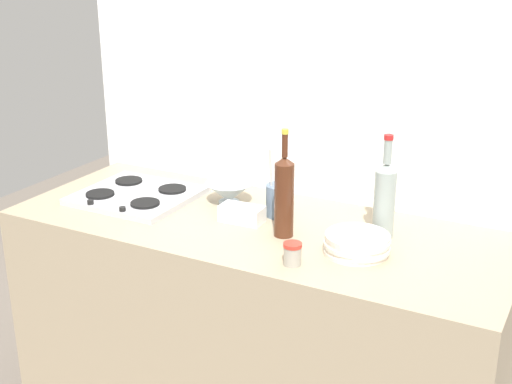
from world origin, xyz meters
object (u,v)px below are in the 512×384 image
at_px(plate_stack, 357,244).
at_px(utensil_crock, 279,199).
at_px(stovetop_hob, 137,195).
at_px(wine_bottle_leftmost, 284,195).
at_px(wine_bottle_mid_left, 385,198).
at_px(butter_dish, 242,214).
at_px(condiment_jar_front, 292,254).
at_px(mixing_bowl, 229,192).

xyz_separation_m(plate_stack, utensil_crock, (-0.37, 0.18, 0.03)).
distance_m(stovetop_hob, plate_stack, 0.94).
height_order(plate_stack, wine_bottle_leftmost, wine_bottle_leftmost).
distance_m(plate_stack, wine_bottle_mid_left, 0.21).
bearing_deg(wine_bottle_leftmost, utensil_crock, 120.86).
distance_m(wine_bottle_leftmost, utensil_crock, 0.20).
distance_m(plate_stack, utensil_crock, 0.41).
distance_m(stovetop_hob, butter_dish, 0.48).
xyz_separation_m(wine_bottle_leftmost, condiment_jar_front, (0.12, -0.19, -0.11)).
bearing_deg(plate_stack, condiment_jar_front, -130.74).
bearing_deg(mixing_bowl, wine_bottle_leftmost, -29.26).
distance_m(wine_bottle_mid_left, mixing_bowl, 0.63).
bearing_deg(utensil_crock, wine_bottle_mid_left, -0.62).
height_order(wine_bottle_mid_left, condiment_jar_front, wine_bottle_mid_left).
bearing_deg(wine_bottle_leftmost, stovetop_hob, 175.19).
height_order(mixing_bowl, butter_dish, mixing_bowl).
bearing_deg(utensil_crock, butter_dish, -128.66).
bearing_deg(stovetop_hob, wine_bottle_mid_left, 5.75).
distance_m(wine_bottle_leftmost, wine_bottle_mid_left, 0.34).
bearing_deg(wine_bottle_mid_left, plate_stack, -99.43).
bearing_deg(butter_dish, condiment_jar_front, -37.12).
relative_size(butter_dish, utensil_crock, 0.51).
height_order(wine_bottle_leftmost, condiment_jar_front, wine_bottle_leftmost).
relative_size(wine_bottle_mid_left, utensil_crock, 1.15).
bearing_deg(butter_dish, wine_bottle_leftmost, -12.77).
bearing_deg(mixing_bowl, plate_stack, -18.60).
xyz_separation_m(stovetop_hob, butter_dish, (0.48, -0.01, 0.02)).
bearing_deg(stovetop_hob, wine_bottle_leftmost, -4.81).
xyz_separation_m(plate_stack, mixing_bowl, (-0.59, 0.20, 0.01)).
bearing_deg(wine_bottle_mid_left, mixing_bowl, 177.68).
bearing_deg(stovetop_hob, utensil_crock, 10.08).
xyz_separation_m(plate_stack, condiment_jar_front, (-0.15, -0.17, 0.00)).
bearing_deg(butter_dish, mixing_bowl, 134.11).
relative_size(plate_stack, condiment_jar_front, 2.96).
xyz_separation_m(wine_bottle_leftmost, wine_bottle_mid_left, (0.30, 0.15, -0.01)).
bearing_deg(condiment_jar_front, plate_stack, 49.26).
relative_size(wine_bottle_mid_left, butter_dish, 2.27).
height_order(wine_bottle_leftmost, wine_bottle_mid_left, wine_bottle_leftmost).
distance_m(mixing_bowl, condiment_jar_front, 0.58).
bearing_deg(butter_dish, stovetop_hob, 178.35).
distance_m(wine_bottle_leftmost, condiment_jar_front, 0.25).
bearing_deg(mixing_bowl, wine_bottle_mid_left, -2.32).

